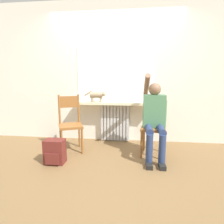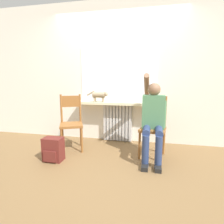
{
  "view_description": "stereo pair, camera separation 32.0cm",
  "coord_description": "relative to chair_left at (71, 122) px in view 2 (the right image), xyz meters",
  "views": [
    {
      "loc": [
        0.36,
        -2.49,
        1.24
      ],
      "look_at": [
        0.0,
        0.64,
        0.68
      ],
      "focal_mm": 30.0,
      "sensor_mm": 36.0,
      "label": 1
    },
    {
      "loc": [
        0.68,
        -2.44,
        1.24
      ],
      "look_at": [
        0.0,
        0.64,
        0.68
      ],
      "focal_mm": 30.0,
      "sensor_mm": 36.0,
      "label": 2
    }
  ],
  "objects": [
    {
      "name": "ground_plane",
      "position": [
        0.71,
        -0.53,
        -0.49
      ],
      "size": [
        12.0,
        12.0,
        0.0
      ],
      "primitive_type": "plane",
      "color": "brown"
    },
    {
      "name": "window_glass",
      "position": [
        0.71,
        0.66,
        0.83
      ],
      "size": [
        1.5,
        0.01,
        1.04
      ],
      "color": "white",
      "rests_on": "windowsill"
    },
    {
      "name": "chair_right",
      "position": [
        1.41,
        0.0,
        0.0
      ],
      "size": [
        0.44,
        0.44,
        0.97
      ],
      "rotation": [
        0.0,
        0.0,
        -0.17
      ],
      "color": "brown",
      "rests_on": "ground_plane"
    },
    {
      "name": "radiator",
      "position": [
        0.71,
        0.62,
        -0.12
      ],
      "size": [
        0.58,
        0.08,
        0.75
      ],
      "color": "silver",
      "rests_on": "ground_plane"
    },
    {
      "name": "backpack",
      "position": [
        -0.07,
        -0.52,
        -0.32
      ],
      "size": [
        0.29,
        0.22,
        0.36
      ],
      "color": "maroon",
      "rests_on": "ground_plane"
    },
    {
      "name": "chair_left",
      "position": [
        0.0,
        0.0,
        0.0
      ],
      "size": [
        0.5,
        0.5,
        0.97
      ],
      "rotation": [
        0.0,
        0.0,
        0.42
      ],
      "color": "brown",
      "rests_on": "ground_plane"
    },
    {
      "name": "person",
      "position": [
        1.4,
        -0.11,
        0.17
      ],
      "size": [
        0.36,
        0.96,
        1.32
      ],
      "color": "navy",
      "rests_on": "ground_plane"
    },
    {
      "name": "windowsill",
      "position": [
        0.71,
        0.55,
        0.28
      ],
      "size": [
        1.57,
        0.24,
        0.05
      ],
      "color": "beige",
      "rests_on": "radiator"
    },
    {
      "name": "cat",
      "position": [
        0.38,
        0.5,
        0.44
      ],
      "size": [
        0.42,
        0.11,
        0.22
      ],
      "color": "#9E896B",
      "rests_on": "windowsill"
    },
    {
      "name": "wall_with_window",
      "position": [
        0.71,
        0.7,
        0.86
      ],
      "size": [
        7.0,
        0.06,
        2.7
      ],
      "color": "white",
      "rests_on": "ground_plane"
    }
  ]
}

